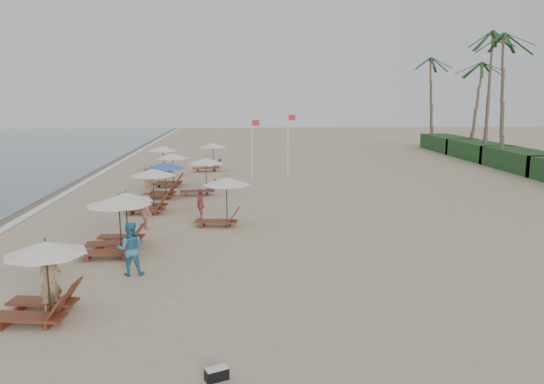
{
  "coord_description": "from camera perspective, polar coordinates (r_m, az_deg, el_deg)",
  "views": [
    {
      "loc": [
        -0.67,
        -18.2,
        5.92
      ],
      "look_at": [
        1.0,
        6.78,
        1.3
      ],
      "focal_mm": 34.67,
      "sensor_mm": 36.0,
      "label": 1
    }
  ],
  "objects": [
    {
      "name": "duffel_bag",
      "position": [
        11.77,
        -6.03,
        -19.03
      ],
      "size": [
        0.54,
        0.42,
        0.27
      ],
      "color": "black",
      "rests_on": "ground"
    },
    {
      "name": "inland_station_1",
      "position": [
        31.78,
        -7.63,
        2.04
      ],
      "size": [
        2.79,
        2.24,
        2.22
      ],
      "color": "brown",
      "rests_on": "ground"
    },
    {
      "name": "beachgoer_far_b",
      "position": [
        32.09,
        -13.32,
        1.27
      ],
      "size": [
        0.69,
        0.98,
        1.9
      ],
      "primitive_type": "imported",
      "rotation": [
        0.0,
        0.0,
        1.48
      ],
      "color": "tan",
      "rests_on": "ground"
    },
    {
      "name": "beachgoer_mid_a",
      "position": [
        18.15,
        -15.13,
        -5.97
      ],
      "size": [
        0.92,
        0.74,
        1.8
      ],
      "primitive_type": "imported",
      "rotation": [
        0.0,
        0.0,
        3.21
      ],
      "color": "teal",
      "rests_on": "ground"
    },
    {
      "name": "lounger_station_2",
      "position": [
        21.62,
        -16.04,
        -2.89
      ],
      "size": [
        2.41,
        2.08,
        2.16
      ],
      "color": "brown",
      "rests_on": "ground"
    },
    {
      "name": "ground",
      "position": [
        19.15,
        -1.64,
        -7.56
      ],
      "size": [
        160.0,
        160.0,
        0.0
      ],
      "primitive_type": "plane",
      "color": "tan",
      "rests_on": "ground"
    },
    {
      "name": "flag_pole_far",
      "position": [
        39.12,
        1.79,
        5.59
      ],
      "size": [
        0.6,
        0.08,
        4.71
      ],
      "color": "silver",
      "rests_on": "ground"
    },
    {
      "name": "beachgoer_mid_b",
      "position": [
        24.13,
        -13.48,
        -2.13
      ],
      "size": [
        1.1,
        1.15,
        1.57
      ],
      "primitive_type": "imported",
      "rotation": [
        0.0,
        0.0,
        2.29
      ],
      "color": "#94654B",
      "rests_on": "ground"
    },
    {
      "name": "inland_station_0",
      "position": [
        24.1,
        -5.43,
        -0.43
      ],
      "size": [
        2.68,
        2.24,
        2.22
      ],
      "color": "brown",
      "rests_on": "ground"
    },
    {
      "name": "lounger_station_6",
      "position": [
        39.57,
        -11.97,
        3.41
      ],
      "size": [
        2.48,
        2.26,
        2.25
      ],
      "color": "brown",
      "rests_on": "ground"
    },
    {
      "name": "wet_sand_band",
      "position": [
        31.14,
        -26.08,
        -1.57
      ],
      "size": [
        3.2,
        140.0,
        0.01
      ],
      "primitive_type": "cube",
      "color": "#6B5E4C",
      "rests_on": "ground"
    },
    {
      "name": "beachgoer_near",
      "position": [
        15.75,
        -22.91,
        -9.14
      ],
      "size": [
        0.75,
        0.72,
        1.73
      ],
      "primitive_type": "imported",
      "rotation": [
        0.0,
        0.0,
        0.69
      ],
      "color": "tan",
      "rests_on": "ground"
    },
    {
      "name": "lounger_station_3",
      "position": [
        27.56,
        -13.24,
        0.16
      ],
      "size": [
        2.73,
        2.39,
        2.24
      ],
      "color": "brown",
      "rests_on": "ground"
    },
    {
      "name": "inland_station_2",
      "position": [
        41.74,
        -6.77,
        4.02
      ],
      "size": [
        2.86,
        2.24,
        2.22
      ],
      "color": "brown",
      "rests_on": "ground"
    },
    {
      "name": "lounger_station_0",
      "position": [
        15.5,
        -23.93,
        -8.69
      ],
      "size": [
        2.51,
        2.18,
        2.13
      ],
      "color": "brown",
      "rests_on": "ground"
    },
    {
      "name": "lounger_station_5",
      "position": [
        35.12,
        -11.01,
        2.5
      ],
      "size": [
        2.42,
        2.19,
        2.21
      ],
      "color": "brown",
      "rests_on": "ground"
    },
    {
      "name": "lounger_station_1",
      "position": [
        20.55,
        -16.85,
        -3.47
      ],
      "size": [
        2.8,
        2.45,
        2.26
      ],
      "color": "brown",
      "rests_on": "ground"
    },
    {
      "name": "flag_pole_near",
      "position": [
        37.1,
        -2.16,
        5.09
      ],
      "size": [
        0.59,
        0.08,
        4.42
      ],
      "color": "silver",
      "rests_on": "ground"
    },
    {
      "name": "beachgoer_far_a",
      "position": [
        25.29,
        -7.79,
        -1.39
      ],
      "size": [
        0.4,
        0.91,
        1.54
      ],
      "primitive_type": "imported",
      "rotation": [
        0.0,
        0.0,
        4.74
      ],
      "color": "#C95065",
      "rests_on": "ground"
    },
    {
      "name": "foam_line",
      "position": [
        30.67,
        -23.83,
        -1.55
      ],
      "size": [
        0.5,
        140.0,
        0.02
      ],
      "primitive_type": "cube",
      "color": "white",
      "rests_on": "ground"
    },
    {
      "name": "lounger_station_4",
      "position": [
        31.32,
        -11.84,
        1.49
      ],
      "size": [
        2.59,
        2.41,
        2.08
      ],
      "color": "brown",
      "rests_on": "ground"
    }
  ]
}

